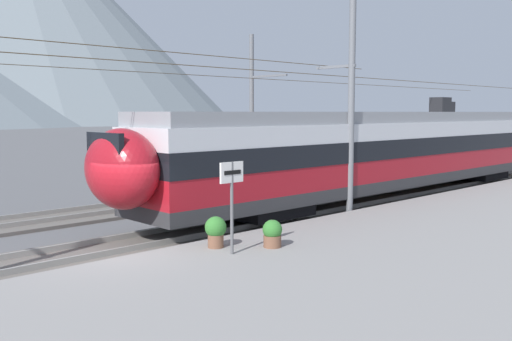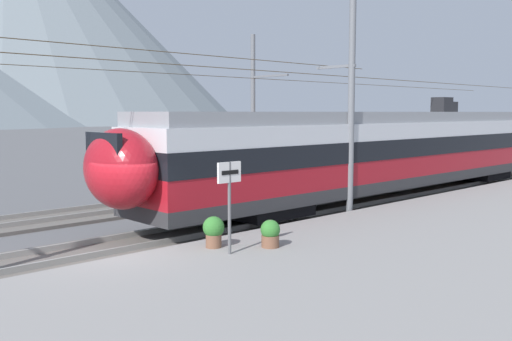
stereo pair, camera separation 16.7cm
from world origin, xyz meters
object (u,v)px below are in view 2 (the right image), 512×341
(platform_sign, at_px, (229,187))
(potted_plant_by_shelter, at_px, (214,230))
(train_far_track, at_px, (416,137))
(train_near_platform, at_px, (388,149))
(potted_plant_platform_edge, at_px, (270,233))
(catenary_mast_mid, at_px, (349,108))
(catenary_mast_far_side, at_px, (255,108))

(platform_sign, height_order, potted_plant_by_shelter, platform_sign)
(train_far_track, relative_size, potted_plant_by_shelter, 32.45)
(train_near_platform, bearing_deg, potted_plant_by_shelter, -166.86)
(train_near_platform, xyz_separation_m, platform_sign, (-12.12, -3.58, -0.18))
(train_near_platform, relative_size, potted_plant_by_shelter, 34.29)
(potted_plant_platform_edge, bearing_deg, train_near_platform, 19.07)
(potted_plant_platform_edge, xyz_separation_m, potted_plant_by_shelter, (-1.08, 0.97, 0.08))
(platform_sign, bearing_deg, catenary_mast_mid, 16.46)
(catenary_mast_far_side, distance_m, potted_plant_platform_edge, 15.65)
(train_near_platform, bearing_deg, catenary_mast_far_side, 95.47)
(platform_sign, relative_size, potted_plant_platform_edge, 3.18)
(catenary_mast_far_side, xyz_separation_m, potted_plant_by_shelter, (-11.25, -10.46, -3.23))
(platform_sign, bearing_deg, potted_plant_platform_edge, -8.67)
(train_near_platform, distance_m, train_far_track, 12.63)
(train_near_platform, xyz_separation_m, catenary_mast_mid, (-4.57, -1.35, 1.77))
(train_far_track, relative_size, catenary_mast_mid, 0.66)
(catenary_mast_far_side, distance_m, potted_plant_by_shelter, 15.69)
(train_far_track, xyz_separation_m, potted_plant_by_shelter, (-23.36, -8.27, -1.37))
(train_far_track, xyz_separation_m, platform_sign, (-23.50, -9.05, -0.18))
(platform_sign, bearing_deg, train_near_platform, 16.47)
(potted_plant_by_shelter, bearing_deg, catenary_mast_far_side, 42.92)
(potted_plant_by_shelter, bearing_deg, train_near_platform, 13.14)
(potted_plant_platform_edge, bearing_deg, catenary_mast_mid, 20.87)
(train_far_track, distance_m, catenary_mast_mid, 17.43)
(train_far_track, xyz_separation_m, catenary_mast_far_side, (-12.11, 2.19, 1.85))
(train_far_track, relative_size, platform_sign, 11.55)
(train_far_track, distance_m, catenary_mast_far_side, 12.45)
(catenary_mast_far_side, height_order, potted_plant_platform_edge, catenary_mast_far_side)
(potted_plant_platform_edge, distance_m, potted_plant_by_shelter, 1.45)
(catenary_mast_mid, bearing_deg, platform_sign, -163.54)
(catenary_mast_far_side, bearing_deg, train_near_platform, -84.53)
(platform_sign, bearing_deg, potted_plant_by_shelter, 80.16)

